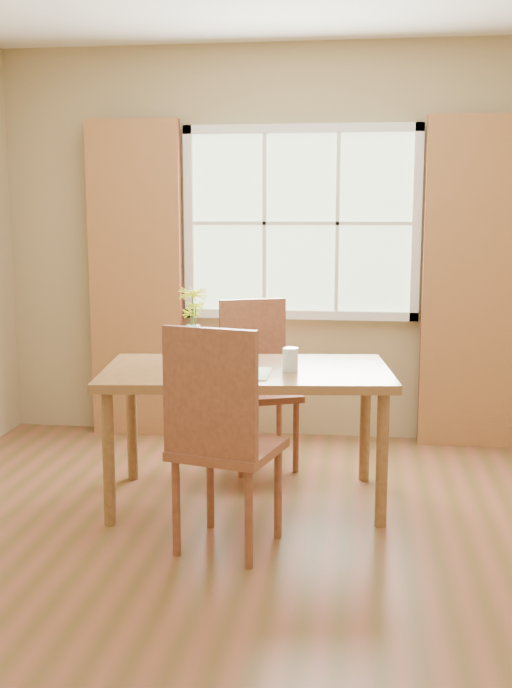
{
  "coord_description": "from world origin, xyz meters",
  "views": [
    {
      "loc": [
        0.42,
        -3.69,
        1.59
      ],
      "look_at": [
        -0.13,
        0.47,
        0.89
      ],
      "focal_mm": 42.0,
      "sensor_mm": 36.0,
      "label": 1
    }
  ],
  "objects_px": {
    "dining_table": "(247,382)",
    "chair_far": "(257,375)",
    "chair_near": "(219,431)",
    "croissant_sandwich": "(226,359)",
    "flower_vase": "(193,317)",
    "water_glass": "(290,360)"
  },
  "relations": [
    {
      "from": "croissant_sandwich",
      "to": "water_glass",
      "type": "height_order",
      "value": "croissant_sandwich"
    },
    {
      "from": "chair_far",
      "to": "croissant_sandwich",
      "type": "distance_m",
      "value": 0.9
    },
    {
      "from": "croissant_sandwich",
      "to": "water_glass",
      "type": "relative_size",
      "value": 1.4
    },
    {
      "from": "croissant_sandwich",
      "to": "chair_near",
      "type": "bearing_deg",
      "value": -89.61
    },
    {
      "from": "chair_near",
      "to": "croissant_sandwich",
      "type": "xyz_separation_m",
      "value": [
        -0.06,
        0.55,
        0.23
      ]
    },
    {
      "from": "dining_table",
      "to": "chair_near",
      "type": "xyz_separation_m",
      "value": [
        -0.02,
        -0.71,
        -0.08
      ]
    },
    {
      "from": "croissant_sandwich",
      "to": "flower_vase",
      "type": "xyz_separation_m",
      "value": [
        -0.24,
        0.35,
        0.17
      ]
    },
    {
      "from": "chair_near",
      "to": "water_glass",
      "type": "distance_m",
      "value": 0.74
    },
    {
      "from": "dining_table",
      "to": "chair_far",
      "type": "distance_m",
      "value": 0.71
    },
    {
      "from": "water_glass",
      "to": "croissant_sandwich",
      "type": "bearing_deg",
      "value": -161.78
    },
    {
      "from": "croissant_sandwich",
      "to": "flower_vase",
      "type": "bearing_deg",
      "value": 118.49
    },
    {
      "from": "croissant_sandwich",
      "to": "dining_table",
      "type": "bearing_deg",
      "value": 55.11
    },
    {
      "from": "dining_table",
      "to": "chair_near",
      "type": "height_order",
      "value": "chair_near"
    },
    {
      "from": "water_glass",
      "to": "flower_vase",
      "type": "bearing_deg",
      "value": 157.01
    },
    {
      "from": "chair_near",
      "to": "chair_far",
      "type": "height_order",
      "value": "chair_near"
    },
    {
      "from": "dining_table",
      "to": "flower_vase",
      "type": "relative_size",
      "value": 3.93
    },
    {
      "from": "dining_table",
      "to": "flower_vase",
      "type": "bearing_deg",
      "value": 143.31
    },
    {
      "from": "chair_near",
      "to": "chair_far",
      "type": "distance_m",
      "value": 1.41
    },
    {
      "from": "dining_table",
      "to": "water_glass",
      "type": "relative_size",
      "value": 12.92
    },
    {
      "from": "chair_far",
      "to": "croissant_sandwich",
      "type": "relative_size",
      "value": 5.86
    },
    {
      "from": "chair_near",
      "to": "chair_far",
      "type": "relative_size",
      "value": 1.05
    },
    {
      "from": "chair_near",
      "to": "water_glass",
      "type": "bearing_deg",
      "value": 83.06
    }
  ]
}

